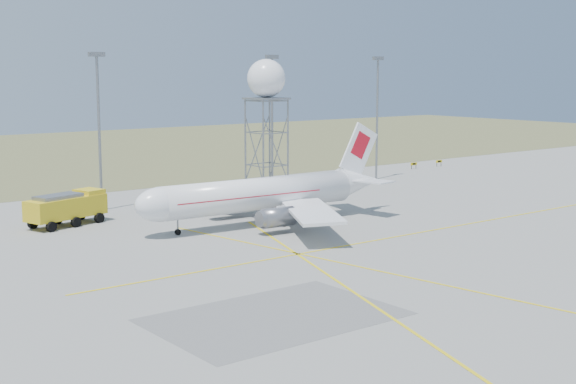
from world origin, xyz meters
TOP-DOWN VIEW (x-y plane):
  - mast_b at (-10.00, 66.00)m, footprint 2.20×0.50m
  - mast_c at (18.00, 66.00)m, footprint 2.20×0.50m
  - mast_d at (40.00, 66.00)m, footprint 2.20×0.50m
  - taxi_sign_near at (55.60, 72.00)m, footprint 1.60×0.17m
  - taxi_sign_far at (62.60, 72.00)m, footprint 1.60×0.17m
  - airliner_main at (0.78, 45.08)m, footprint 34.21×33.22m
  - radar_tower at (13.72, 61.64)m, footprint 5.47×5.47m
  - fire_truck at (-17.65, 58.67)m, footprint 10.36×6.04m

SIDE VIEW (x-z plane):
  - taxi_sign_near at x=55.60m, z-range 0.29..1.49m
  - taxi_sign_far at x=62.60m, z-range 0.29..1.49m
  - fire_truck at x=-17.65m, z-range -0.08..3.86m
  - airliner_main at x=0.78m, z-range -2.25..9.38m
  - radar_tower at x=13.72m, z-range 1.21..21.01m
  - mast_b at x=-10.00m, z-range 1.82..22.32m
  - mast_c at x=18.00m, z-range 1.82..22.32m
  - mast_d at x=40.00m, z-range 1.82..22.32m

